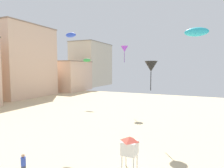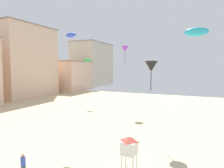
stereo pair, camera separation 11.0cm
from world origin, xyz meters
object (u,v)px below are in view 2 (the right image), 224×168
Objects in this scene: kite_black_delta_2 at (151,66)px; kite_purple_delta at (125,49)px; kite_flyer at (23,164)px; kite_blue_parafoil at (71,35)px; kite_cyan_parafoil at (196,32)px; kite_green_parafoil at (87,60)px; lifeguard_stand at (129,146)px.

kite_black_delta_2 is 14.41m from kite_purple_delta.
kite_purple_delta is at bearing 96.14° from kite_flyer.
kite_blue_parafoil is 0.47× the size of kite_purple_delta.
kite_green_parafoil is (-20.82, 19.40, -0.91)m from kite_cyan_parafoil.
kite_cyan_parafoil is at bearing 35.57° from lifeguard_stand.
kite_purple_delta is at bearing 85.56° from kite_blue_parafoil.
kite_blue_parafoil is at bearing -94.44° from kite_purple_delta.
kite_cyan_parafoil is at bearing -42.98° from kite_green_parafoil.
kite_flyer is at bearing -152.13° from kite_cyan_parafoil.
kite_blue_parafoil is 14.24m from kite_purple_delta.
kite_green_parafoil reaches higher than kite_black_delta_2.
kite_cyan_parafoil reaches higher than lifeguard_stand.
kite_green_parafoil is at bearing 166.91° from kite_purple_delta.
lifeguard_stand is 9.30m from kite_black_delta_2.
kite_flyer is at bearing -68.15° from kite_green_parafoil.
kite_black_delta_2 is (16.43, -14.02, -1.44)m from kite_green_parafoil.
kite_cyan_parafoil is (4.27, 1.77, 8.29)m from lifeguard_stand.
kite_cyan_parafoil is 28.47m from kite_green_parafoil.
kite_blue_parafoil is at bearing -64.16° from kite_green_parafoil.
kite_flyer is 1.21× the size of kite_blue_parafoil.
kite_black_delta_2 is at bearing 129.15° from kite_cyan_parafoil.
kite_green_parafoil is 18.21m from kite_blue_parafoil.
kite_flyer is 15.26m from kite_cyan_parafoil.
kite_black_delta_2 is at bearing 103.94° from lifeguard_stand.
lifeguard_stand is 0.89× the size of kite_purple_delta.
kite_black_delta_2 is (-0.12, 7.16, 5.94)m from lifeguard_stand.
kite_purple_delta is at bearing 124.63° from lifeguard_stand.
kite_flyer is 1.02× the size of kite_cyan_parafoil.
kite_purple_delta reaches higher than kite_black_delta_2.
kite_green_parafoil is at bearing 115.32° from kite_flyer.
kite_blue_parafoil reaches higher than kite_cyan_parafoil.
kite_flyer is 13.77m from kite_blue_parafoil.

